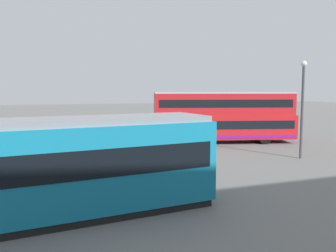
{
  "coord_description": "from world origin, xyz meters",
  "views": [
    {
      "loc": [
        7.22,
        23.87,
        4.21
      ],
      "look_at": [
        0.61,
        4.02,
        2.06
      ],
      "focal_mm": 38.33,
      "sensor_mm": 36.0,
      "label": 1
    }
  ],
  "objects": [
    {
      "name": "tram_yellow",
      "position": [
        8.4,
        12.09,
        1.7
      ],
      "size": [
        13.59,
        4.38,
        3.27
      ],
      "color": "teal",
      "rests_on": "ground"
    },
    {
      "name": "pedestrian_railing",
      "position": [
        5.26,
        5.95,
        0.74
      ],
      "size": [
        8.32,
        0.45,
        1.08
      ],
      "color": "gray",
      "rests_on": "ground"
    },
    {
      "name": "street_lamp",
      "position": [
        -7.3,
        5.93,
        3.5
      ],
      "size": [
        0.36,
        0.36,
        5.89
      ],
      "color": "#4C4C51",
      "rests_on": "ground"
    },
    {
      "name": "ground_plane",
      "position": [
        0.0,
        0.0,
        0.0
      ],
      "size": [
        160.0,
        160.0,
        0.0
      ],
      "primitive_type": "plane",
      "color": "slate"
    },
    {
      "name": "double_decker_bus",
      "position": [
        -5.81,
        -1.51,
        2.03
      ],
      "size": [
        11.44,
        5.17,
        3.98
      ],
      "color": "red",
      "rests_on": "ground"
    },
    {
      "name": "pedestrian_near_railing",
      "position": [
        2.66,
        4.15,
        0.97
      ],
      "size": [
        0.36,
        0.32,
        1.69
      ],
      "color": "#33384C",
      "rests_on": "ground"
    },
    {
      "name": "info_sign",
      "position": [
        8.53,
        5.28,
        1.54
      ],
      "size": [
        1.03,
        0.15,
        2.25
      ],
      "color": "slate",
      "rests_on": "ground"
    }
  ]
}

